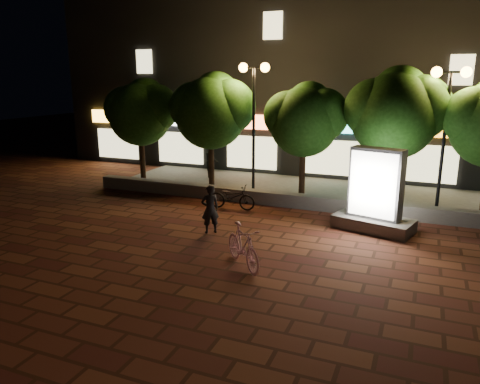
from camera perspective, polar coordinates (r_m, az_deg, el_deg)
The scene contains 15 objects.
ground at distance 13.66m, azimuth -0.13°, elevation -5.95°, with size 80.00×80.00×0.00m, color brown.
retaining_wall at distance 17.18m, azimuth 4.95°, elevation -0.88°, with size 16.00×0.45×0.50m, color slate.
sidewalk at distance 19.56m, azimuth 7.12°, elevation 0.30°, with size 16.00×5.00×0.08m, color slate.
building_block at distance 25.33m, azimuth 11.47°, elevation 14.60°, with size 28.00×8.12×11.30m.
tree_far_left at distance 21.02m, azimuth -12.27°, elevation 10.04°, with size 3.36×2.80×4.63m.
tree_left at distance 19.26m, azimuth -3.50°, elevation 10.43°, with size 3.60×3.00×4.89m.
tree_mid at distance 17.92m, azimuth 8.27°, elevation 9.29°, with size 3.24×2.70×4.50m.
tree_right at distance 17.39m, azimuth 19.08°, elevation 9.68°, with size 3.72×3.10×5.07m.
street_lamp_left at distance 18.23m, azimuth 1.75°, elevation 12.07°, with size 1.26×0.36×5.18m.
street_lamp_right at distance 17.09m, azimuth 24.69°, elevation 10.21°, with size 1.26×0.36×4.98m.
ad_kiosk at distance 14.82m, azimuth 16.63°, elevation -0.67°, with size 2.65×1.80×2.62m.
scooter_pink at distance 11.57m, azimuth 0.37°, elevation -6.84°, with size 0.52×1.85×1.11m, color #EEA1BB.
rider at distance 14.02m, azimuth -3.77°, elevation -2.16°, with size 0.56×0.37×1.53m, color black.
scooter_parked at distance 16.60m, azimuth -1.01°, elevation -0.62°, with size 0.61×1.75×0.92m, color black.
pedestrian at distance 21.61m, azimuth -3.56°, elevation 3.98°, with size 0.77×0.60×1.59m, color black.
Camera 1 is at (4.87, -11.86, 4.71)m, focal length 33.93 mm.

